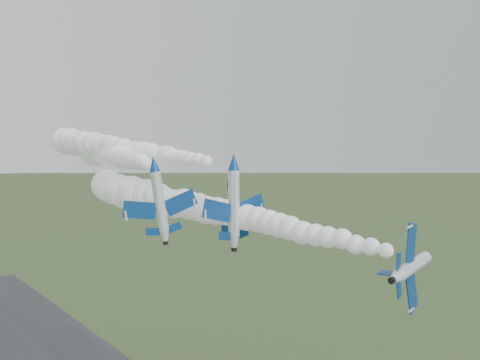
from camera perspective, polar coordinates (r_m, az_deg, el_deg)
name	(u,v)px	position (r m, az deg, el deg)	size (l,w,h in m)	color
jet_lead	(430,255)	(63.82, 19.57, -7.57)	(4.13, 11.30, 9.40)	silver
smoke_trail_jet_lead	(212,211)	(82.60, -2.98, -3.34)	(5.89, 64.19, 5.89)	white
jet_pair_left	(154,164)	(69.80, -9.17, 1.74)	(9.87, 11.61, 3.07)	silver
smoke_trail_jet_pair_left	(110,156)	(103.74, -13.66, 2.51)	(5.51, 64.23, 5.51)	white
jet_pair_right	(234,162)	(76.24, -0.62, 1.97)	(11.91, 14.16, 3.48)	silver
smoke_trail_jet_pair_right	(122,149)	(100.84, -12.52, 3.23)	(5.30, 53.89, 5.30)	white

